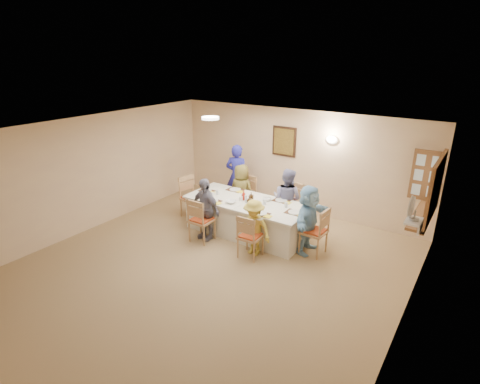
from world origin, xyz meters
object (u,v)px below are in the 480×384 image
Objects in this scene: diner_back_right at (287,199)px; condiment_ketchup at (244,195)px; chair_front_right at (250,235)px; diner_front_right at (254,228)px; diner_back_left at (241,191)px; desk_fan at (413,211)px; chair_left_end at (192,197)px; dining_table at (247,217)px; chair_front_left at (202,219)px; diner_front_left at (205,209)px; caregiver at (237,176)px; chair_back_right at (289,206)px; chair_back_left at (244,196)px; serving_hatch at (435,190)px; diner_right_end at (308,219)px; chair_right_end at (314,231)px.

condiment_ketchup is (-0.69, -0.67, 0.16)m from diner_back_right.
diner_front_right is at bearing -92.90° from chair_front_right.
desk_fan is at bearing 159.89° from diner_back_left.
diner_front_right reaches higher than chair_left_end.
chair_left_end is (-4.85, 0.63, -1.05)m from desk_fan.
dining_table is 2.78× the size of chair_front_left.
dining_table is 0.95m from diner_front_left.
chair_front_left is at bearing 53.35° from diner_back_right.
dining_table is 1.01m from chair_front_left.
chair_left_end is at bearing 153.38° from diner_front_left.
diner_back_left is 0.80× the size of caregiver.
chair_back_right is 0.73× the size of diner_back_right.
chair_back_left reaches higher than chair_front_left.
condiment_ketchup reaches higher than dining_table.
chair_front_left is 2.03m from caregiver.
dining_table is at bearing -168.04° from serving_hatch.
chair_left_end is at bearing 172.64° from desk_fan.
chair_back_right is at bearing 59.94° from diner_front_left.
diner_back_right reaches higher than diner_front_left.
diner_right_end is at bearing 142.72° from diner_back_right.
serving_hatch is 1.32× the size of diner_front_right.
diner_front_left is at bearing -160.74° from serving_hatch.
desk_fan is 4.76m from caregiver.
chair_back_right is at bearing 92.91° from diner_front_right.
diner_back_left reaches higher than dining_table.
caregiver reaches higher than diner_right_end.
chair_back_right reaches higher than chair_back_left.
chair_front_left is 0.59× the size of caregiver.
desk_fan reaches higher than condiment_ketchup.
caregiver reaches higher than chair_left_end.
chair_front_right is 0.65× the size of diner_right_end.
chair_front_left is 0.96× the size of chair_left_end.
condiment_ketchup is (0.51, -0.79, 0.38)m from chair_back_left.
serving_hatch is at bearing 11.55° from condiment_ketchup.
chair_back_left is at bearing 128.40° from caregiver.
chair_front_right is at bearing -98.68° from chair_left_end.
chair_left_end is 1.18m from diner_back_left.
serving_hatch reaches higher than dining_table.
diner_front_right is (1.20, 0.12, 0.09)m from chair_front_left.
diner_back_right is at bearing 178.40° from diner_back_left.
chair_left_end is 2.98m from diner_right_end.
caregiver is (-2.60, 1.15, 0.32)m from chair_right_end.
serving_hatch reaches higher than chair_front_right.
desk_fan is at bearing -179.24° from chair_front_right.
serving_hatch is 4.10m from diner_back_left.
desk_fan is 2.88m from diner_front_right.
chair_back_right is 1.14× the size of chair_front_right.
diner_right_end is at bearing -86.71° from chair_right_end.
chair_back_left is 0.96× the size of chair_left_end.
chair_right_end is at bearing -90.31° from diner_right_end.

